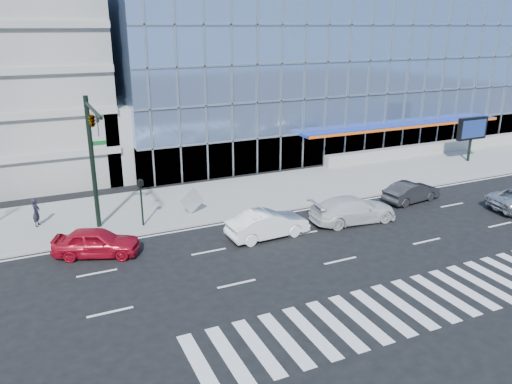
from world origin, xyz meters
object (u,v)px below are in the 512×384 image
Objects in this scene: red_sedan at (96,242)px; white_suv at (353,210)px; traffic_signal at (92,135)px; pedestrian at (36,212)px; marquee_sign at (472,129)px; dark_sedan at (411,192)px; tilted_panel at (192,201)px; white_sedan at (268,224)px; ped_signal_post at (141,195)px.

white_suv is at bearing -74.59° from red_sedan.
traffic_signal is 6.91m from pedestrian.
dark_sedan is at bearing -152.97° from marquee_sign.
white_suv is (-18.14, -7.62, -2.25)m from marquee_sign.
marquee_sign reaches higher than tilted_panel.
marquee_sign reaches higher than white_suv.
white_suv is 1.23× the size of red_sedan.
red_sedan is (-9.52, 1.64, -0.03)m from white_sedan.
white_sedan is at bearing -162.70° from marquee_sign.
ped_signal_post is 7.89m from white_sedan.
tilted_panel is (3.40, 0.71, -1.08)m from ped_signal_post.
tilted_panel reaches higher than dark_sedan.
dark_sedan is at bearing -7.56° from traffic_signal.
ped_signal_post is 1.69× the size of pedestrian.
white_sedan is at bearing -98.95° from pedestrian.
dark_sedan is 2.48× the size of pedestrian.
dark_sedan is 3.39× the size of tilted_panel.
pedestrian is (-2.77, 5.57, 0.26)m from red_sedan.
red_sedan is 2.58× the size of pedestrian.
marquee_sign is 0.71× the size of white_suv.
dark_sedan is (18.36, -3.14, -1.42)m from ped_signal_post.
pedestrian is (-3.43, 3.12, -5.13)m from traffic_signal.
tilted_panel reaches higher than white_sedan.
red_sedan reaches higher than dark_sedan.
marquee_sign is at bearing -68.06° from pedestrian.
pedestrian reaches higher than white_suv.
ped_signal_post is 0.53× the size of white_suv.
tilted_panel is (9.33, -2.03, 0.02)m from pedestrian.
pedestrian is at bearing 159.49° from tilted_panel.
traffic_signal reaches higher than dark_sedan.
dark_sedan is at bearing -86.45° from white_sedan.
marquee_sign is at bearing -70.60° from dark_sedan.
marquee_sign is (30.50, 3.05, 0.93)m from ped_signal_post.
marquee_sign is 0.81× the size of white_sedan.
traffic_signal is at bearing 62.46° from white_sedan.
white_sedan is at bearing -35.08° from ped_signal_post.
ped_signal_post is at bearing -176.41° from tilted_panel.
traffic_signal is at bearing -110.82° from pedestrian.
marquee_sign is 19.80m from white_suv.
red_sedan is (-0.66, -2.45, -5.38)m from traffic_signal.
ped_signal_post is 0.68× the size of dark_sedan.
white_suv is (12.36, -4.57, -1.32)m from ped_signal_post.
tilted_panel is at bearing -39.84° from red_sedan.
dark_sedan is at bearing -22.67° from tilted_panel.
ped_signal_post is 18.68m from dark_sedan.
white_suv is 15.61m from red_sedan.
traffic_signal is at bearing -171.48° from ped_signal_post.
tilted_panel is (5.90, 1.09, -5.11)m from traffic_signal.
pedestrian reaches higher than dark_sedan.
red_sedan is at bearing -170.09° from marquee_sign.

